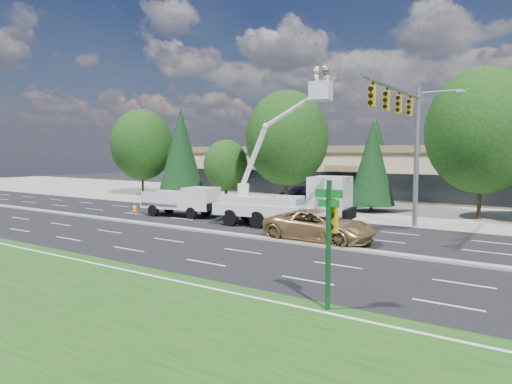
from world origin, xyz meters
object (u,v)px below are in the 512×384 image
Objects in this scene: utility_pickup at (185,204)px; signal_mast at (408,132)px; street_sign_pole at (330,231)px; minivan at (319,226)px; bucket_truck at (293,194)px.

signal_mast is at bearing 1.68° from utility_pickup.
minivan is at bearing 117.44° from street_sign_pole.
minivan is (3.36, -3.08, -1.31)m from bucket_truck.
signal_mast is 16.70m from utility_pickup.
street_sign_pole reaches higher than minivan.
street_sign_pole is 0.66× the size of utility_pickup.
minivan is (-5.01, 9.64, -1.59)m from street_sign_pole.
signal_mast is at bearing 97.27° from street_sign_pole.
street_sign_pole is at bearing -82.73° from signal_mast.
signal_mast reaches higher than street_sign_pole.
bucket_truck is (-8.37, 12.72, -0.28)m from street_sign_pole.
bucket_truck reaches higher than street_sign_pole.
bucket_truck is at bearing 49.37° from minivan.
street_sign_pole is at bearing -150.75° from minivan.
street_sign_pole is 0.40× the size of bucket_truck.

